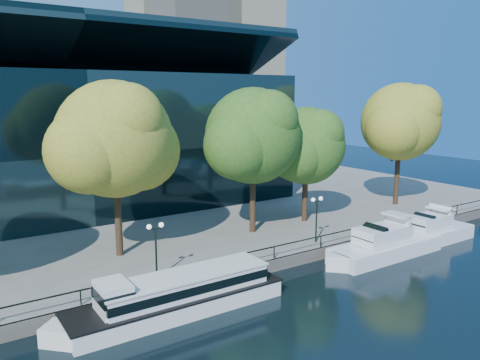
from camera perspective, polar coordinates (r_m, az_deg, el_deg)
ground at (r=32.74m, az=0.62°, el=-14.43°), size 160.00×160.00×0.00m
promenade at (r=64.53m, az=-17.95°, el=-1.97°), size 90.00×67.08×1.00m
railing at (r=34.53m, az=-2.46°, el=-9.61°), size 88.20×0.08×0.99m
convention_building at (r=57.97m, az=-20.94°, el=4.52°), size 50.00×24.57×21.43m
tour_boat at (r=30.74m, az=-8.13°, el=-13.68°), size 15.57×3.47×2.95m
cruiser_near at (r=41.95m, az=16.96°, el=-7.59°), size 12.40×3.19×3.59m
cruiser_far at (r=47.40m, az=22.03°, el=-5.86°), size 10.57×2.93×3.45m
tree_2 at (r=37.44m, az=-14.74°, el=4.54°), size 11.33×9.29×13.87m
tree_3 at (r=42.74m, az=1.84°, el=5.15°), size 10.95×8.98×13.41m
tree_4 at (r=47.21m, az=8.25°, el=3.96°), size 9.66×7.92×11.58m
tree_5 at (r=57.07m, az=19.11°, el=6.52°), size 11.09×9.09×14.09m
lamp_1 at (r=33.02m, az=-10.25°, el=-6.97°), size 1.26×0.36×4.03m
lamp_2 at (r=41.08m, az=9.33°, el=-3.50°), size 1.26×0.36×4.03m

